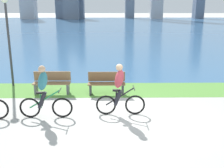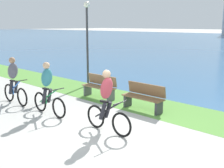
% 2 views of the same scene
% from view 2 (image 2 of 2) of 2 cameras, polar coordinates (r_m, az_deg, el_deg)
% --- Properties ---
extents(ground_plane, '(300.00, 300.00, 0.00)m').
position_cam_2_polar(ground_plane, '(7.24, -0.21, -10.88)').
color(ground_plane, '#B2AFA8').
extents(grass_strip_bayside, '(120.00, 2.15, 0.01)m').
position_cam_2_polar(grass_strip_bayside, '(9.49, 12.18, -5.42)').
color(grass_strip_bayside, '#59933D').
rests_on(grass_strip_bayside, ground).
extents(cyclist_lead, '(1.61, 0.52, 1.70)m').
position_cam_2_polar(cyclist_lead, '(7.26, -1.04, -3.75)').
color(cyclist_lead, black).
rests_on(cyclist_lead, ground).
extents(cyclist_trailing, '(1.69, 0.52, 1.70)m').
position_cam_2_polar(cyclist_trailing, '(8.90, -13.26, -1.05)').
color(cyclist_trailing, black).
rests_on(cyclist_trailing, ground).
extents(cyclist_distant_rear, '(1.63, 0.52, 1.71)m').
position_cam_2_polar(cyclist_distant_rear, '(10.49, -19.78, 0.57)').
color(cyclist_distant_rear, black).
rests_on(cyclist_distant_rear, ground).
extents(bench_near_path, '(1.50, 0.47, 0.90)m').
position_cam_2_polar(bench_near_path, '(10.79, -2.57, -0.54)').
color(bench_near_path, olive).
rests_on(bench_near_path, ground).
extents(bench_far_along_path, '(1.50, 0.47, 0.90)m').
position_cam_2_polar(bench_far_along_path, '(9.29, 6.64, -2.72)').
color(bench_far_along_path, brown).
rests_on(bench_far_along_path, ground).
extents(lamppost_tall, '(0.28, 0.28, 3.86)m').
position_cam_2_polar(lamppost_tall, '(12.81, -5.21, 10.86)').
color(lamppost_tall, '#38383D').
rests_on(lamppost_tall, ground).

